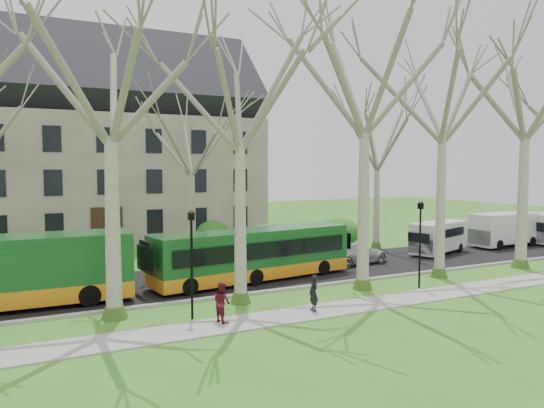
# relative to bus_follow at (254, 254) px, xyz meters

# --- Properties ---
(ground) EXTENTS (120.00, 120.00, 0.00)m
(ground) POSITION_rel_bus_follow_xyz_m (0.84, -4.16, -1.46)
(ground) COLOR #3A7621
(ground) RESTS_ON ground
(sidewalk) EXTENTS (70.00, 2.00, 0.06)m
(sidewalk) POSITION_rel_bus_follow_xyz_m (0.84, -6.66, -1.43)
(sidewalk) COLOR gray
(sidewalk) RESTS_ON ground
(road) EXTENTS (80.00, 8.00, 0.06)m
(road) POSITION_rel_bus_follow_xyz_m (0.84, 1.34, -1.43)
(road) COLOR black
(road) RESTS_ON ground
(curb) EXTENTS (80.00, 0.25, 0.14)m
(curb) POSITION_rel_bus_follow_xyz_m (0.84, -2.66, -1.39)
(curb) COLOR #A5A39E
(curb) RESTS_ON ground
(building) EXTENTS (26.50, 12.20, 16.00)m
(building) POSITION_rel_bus_follow_xyz_m (-5.16, 19.84, 6.60)
(building) COLOR slate
(building) RESTS_ON ground
(tree_row_verge) EXTENTS (49.00, 7.00, 14.00)m
(tree_row_verge) POSITION_rel_bus_follow_xyz_m (0.84, -3.86, 5.54)
(tree_row_verge) COLOR gray
(tree_row_verge) RESTS_ON ground
(tree_row_far) EXTENTS (33.00, 7.00, 12.00)m
(tree_row_far) POSITION_rel_bus_follow_xyz_m (-0.50, 6.84, 4.54)
(tree_row_far) COLOR gray
(tree_row_far) RESTS_ON ground
(lamp_row) EXTENTS (36.22, 0.22, 4.30)m
(lamp_row) POSITION_rel_bus_follow_xyz_m (0.84, -5.16, 1.11)
(lamp_row) COLOR black
(lamp_row) RESTS_ON ground
(hedges) EXTENTS (30.60, 8.60, 2.00)m
(hedges) POSITION_rel_bus_follow_xyz_m (-3.83, 9.84, -0.46)
(hedges) COLOR #31641C
(hedges) RESTS_ON ground
(bus_follow) EXTENTS (11.43, 3.76, 2.81)m
(bus_follow) POSITION_rel_bus_follow_xyz_m (0.00, 0.00, 0.00)
(bus_follow) COLOR #164E20
(bus_follow) RESTS_ON road
(sedan) EXTENTS (4.74, 2.32, 1.33)m
(sedan) POSITION_rel_bus_follow_xyz_m (7.62, 1.44, -0.74)
(sedan) COLOR silver
(sedan) RESTS_ON road
(van_a) EXTENTS (5.36, 3.35, 2.20)m
(van_a) POSITION_rel_bus_follow_xyz_m (15.09, 1.93, -0.30)
(van_a) COLOR silver
(van_a) RESTS_ON road
(van_b) EXTENTS (5.81, 2.23, 2.52)m
(van_b) POSITION_rel_bus_follow_xyz_m (22.08, 2.12, -0.15)
(van_b) COLOR silver
(van_b) RESTS_ON road
(pedestrian_a) EXTENTS (0.44, 0.60, 1.53)m
(pedestrian_a) POSITION_rel_bus_follow_xyz_m (-0.31, -6.57, -0.64)
(pedestrian_a) COLOR black
(pedestrian_a) RESTS_ON sidewalk
(pedestrian_b) EXTENTS (0.77, 0.89, 1.57)m
(pedestrian_b) POSITION_rel_bus_follow_xyz_m (-4.34, -6.30, -0.62)
(pedestrian_b) COLOR #5B1420
(pedestrian_b) RESTS_ON sidewalk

